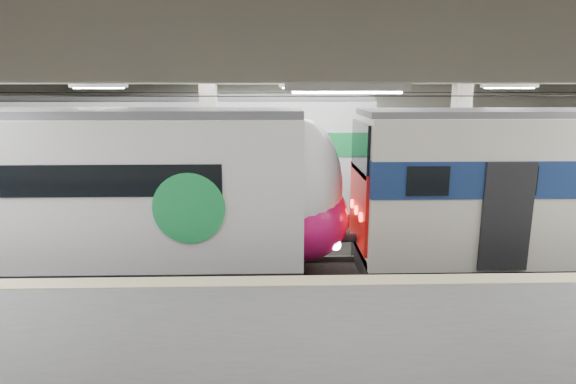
{
  "coord_description": "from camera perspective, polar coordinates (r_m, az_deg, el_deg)",
  "views": [
    {
      "loc": [
        -0.93,
        -12.32,
        4.98
      ],
      "look_at": [
        -0.57,
        1.0,
        2.0
      ],
      "focal_mm": 30.0,
      "sensor_mm": 36.0,
      "label": 1
    }
  ],
  "objects": [
    {
      "name": "modern_emu",
      "position": [
        13.34,
        -20.15,
        -0.4
      ],
      "size": [
        13.55,
        2.8,
        4.38
      ],
      "color": "silver",
      "rests_on": "ground"
    },
    {
      "name": "far_train",
      "position": [
        18.41,
        -13.44,
        4.13
      ],
      "size": [
        14.52,
        3.13,
        4.6
      ],
      "rotation": [
        0.0,
        0.0,
        -0.01
      ],
      "color": "silver",
      "rests_on": "ground"
    },
    {
      "name": "station_hall",
      "position": [
        10.77,
        3.44,
        3.3
      ],
      "size": [
        36.0,
        24.0,
        5.75
      ],
      "color": "black",
      "rests_on": "ground"
    }
  ]
}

